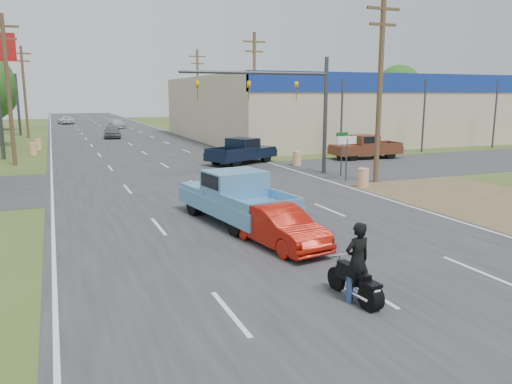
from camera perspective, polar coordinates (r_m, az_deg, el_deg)
name	(u,v)px	position (r m, az deg, el deg)	size (l,w,h in m)	color
ground	(367,290)	(12.95, 12.53, -10.92)	(200.00, 200.00, 0.00)	#32481C
main_road	(130,144)	(50.51, -14.19, 5.31)	(15.00, 180.00, 0.02)	#2D2D30
cross_road	(186,179)	(29.06, -7.98, 1.50)	(120.00, 10.00, 0.02)	#2D2D30
dirt_verge	(435,190)	(27.16, 19.74, 0.27)	(8.00, 18.00, 0.01)	brown
big_box_store	(400,107)	(63.20, 16.14, 9.31)	(50.00, 28.10, 6.60)	#B7A88C
utility_pole_1	(380,85)	(28.13, 13.98, 11.83)	(2.00, 0.28, 10.00)	#4C3823
utility_pole_2	(254,88)	(44.00, -0.18, 11.76)	(2.00, 0.28, 10.00)	#4C3823
utility_pole_3	(198,90)	(61.07, -6.64, 11.50)	(2.00, 0.28, 10.00)	#4C3823
utility_pole_5	(8,87)	(37.89, -26.48, 10.74)	(2.00, 0.28, 10.00)	#4C3823
utility_pole_6	(24,90)	(61.86, -24.95, 10.55)	(2.00, 0.28, 10.00)	#4C3823
tree_3	(399,87)	(101.05, 16.00, 11.45)	(8.40, 8.40, 10.40)	#422D19
tree_5	(232,89)	(111.14, -2.78, 11.62)	(7.98, 7.98, 9.88)	#422D19
barrel_0	(363,178)	(26.79, 12.16, 1.61)	(0.56, 0.56, 1.00)	orange
barrel_1	(297,158)	(34.25, 4.71, 3.84)	(0.56, 0.56, 1.00)	orange
barrel_2	(33,149)	(44.04, -24.11, 4.52)	(0.56, 0.56, 1.00)	orange
barrel_3	(38,144)	(48.01, -23.63, 5.02)	(0.56, 0.56, 1.00)	orange
pole_sign_left_far	(15,74)	(65.94, -25.82, 12.07)	(3.00, 0.35, 9.20)	#3F3F44
lane_sign	(347,147)	(28.37, 10.34, 5.05)	(1.20, 0.08, 2.52)	#3F3F44
street_name_sign	(342,149)	(29.98, 9.76, 4.82)	(0.80, 0.08, 2.61)	#3F3F44
signal_mast	(286,94)	(29.70, 3.42, 11.08)	(9.12, 0.40, 7.00)	#3F3F44
red_convertible	(279,227)	(15.90, 2.68, -4.02)	(1.39, 3.98, 1.31)	#9B1207
motorcycle	(357,285)	(12.05, 11.50, -10.35)	(0.59, 1.93, 0.98)	black
rider	(357,265)	(11.91, 11.48, -8.14)	(0.67, 0.44, 1.83)	black
blue_pickup	(234,196)	(19.08, -2.49, -0.43)	(3.14, 6.18, 1.96)	black
navy_pickup	(243,151)	(35.19, -1.51, 4.73)	(5.77, 4.32, 1.80)	black
brown_pickup	(364,147)	(38.75, 12.24, 5.07)	(5.49, 2.31, 1.79)	black
distant_car_grey	(112,131)	(58.33, -16.12, 6.68)	(1.78, 4.43, 1.51)	slate
distant_car_silver	(117,124)	(75.93, -15.60, 7.53)	(1.77, 4.36, 1.27)	#BBBBC0
distant_car_white	(66,120)	(88.72, -20.92, 7.66)	(2.04, 4.42, 1.23)	white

